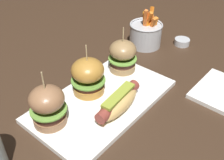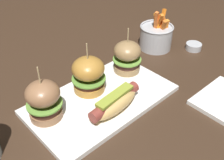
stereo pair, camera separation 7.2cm
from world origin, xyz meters
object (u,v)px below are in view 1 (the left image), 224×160
Objects in this scene: sauce_ramekin at (182,42)px; fries_bucket at (146,34)px; hot_dog at (118,102)px; slider_right at (123,56)px; slider_left at (48,106)px; platter_main at (103,100)px; slider_center at (88,76)px.

fries_bucket is at bearing 130.84° from sauce_ramekin.
hot_dog is 1.15× the size of slider_right.
sauce_ramekin is at bearing -11.32° from slider_right.
platter_main is at bearing -15.52° from slider_left.
slider_left reaches higher than slider_right.
slider_center reaches higher than platter_main.
slider_center reaches higher than sauce_ramekin.
fries_bucket is at bearing 6.89° from slider_center.
slider_left is at bearing 164.48° from platter_main.
slider_left reaches higher than slider_center.
slider_right is 0.20m from fries_bucket.
hot_dog is at bearing -173.75° from sauce_ramekin.
slider_right is 1.01× the size of fries_bucket.
hot_dog is 1.17× the size of fries_bucket.
platter_main is 2.68× the size of slider_left.
slider_center is 0.44m from sauce_ramekin.
hot_dog is (-0.01, -0.06, 0.03)m from platter_main.
sauce_ramekin is (0.43, -0.01, 0.01)m from platter_main.
fries_bucket is (0.20, 0.05, -0.02)m from slider_right.
slider_center is at bearing 4.19° from slider_left.
slider_right is 2.58× the size of sauce_ramekin.
slider_left reaches higher than hot_dog.
slider_center is 1.04× the size of fries_bucket.
slider_right is at bearing 17.65° from platter_main.
slider_right is (0.15, 0.05, 0.06)m from platter_main.
platter_main is 2.70× the size of slider_center.
platter_main is 0.36m from fries_bucket.
slider_center is 0.34m from fries_bucket.
slider_center is at bearing 177.98° from slider_right.
slider_right is at bearing -166.67° from fries_bucket.
slider_right is at bearing 168.68° from sauce_ramekin.
hot_dog is at bearing -156.42° from fries_bucket.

